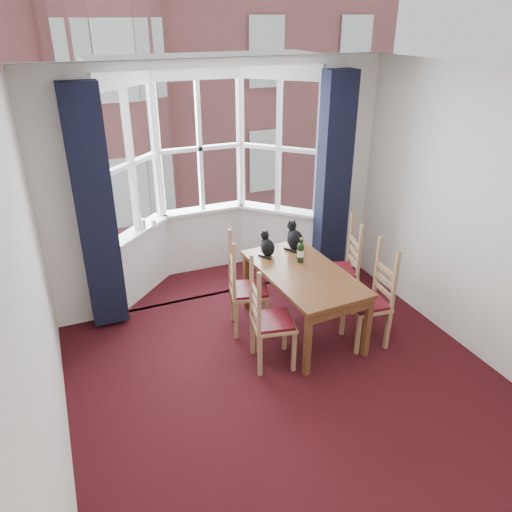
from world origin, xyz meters
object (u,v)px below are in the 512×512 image
dining_table (303,278)px  candle_short (154,223)px  cat_right (295,238)px  candle_tall (143,224)px  chair_right_near (375,302)px  cat_left (267,246)px  chair_left_far (241,292)px  wine_bottle (301,252)px  chair_left_near (264,324)px  chair_right_far (345,272)px

dining_table → candle_short: (-1.26, 1.52, 0.26)m
cat_right → candle_tall: cat_right is taller
chair_right_near → cat_left: bearing=129.2°
cat_left → candle_tall: (-1.20, 0.98, 0.09)m
cat_left → chair_left_far: bearing=-150.4°
candle_tall → wine_bottle: bearing=-41.3°
dining_table → chair_right_near: (0.61, -0.47, -0.18)m
candle_tall → cat_left: bearing=-39.2°
wine_bottle → candle_tall: (-1.46, 1.28, 0.07)m
chair_left_near → candle_short: size_ratio=10.81×
chair_left_near → chair_right_near: (1.24, -0.08, 0.00)m
wine_bottle → candle_short: wine_bottle is taller
candle_tall → candle_short: size_ratio=1.49×
chair_left_far → chair_left_near: bearing=-91.1°
chair_left_far → dining_table: bearing=-24.3°
chair_right_near → chair_right_far: (0.08, 0.72, 0.00)m
cat_left → wine_bottle: 0.40m
chair_left_far → chair_right_near: (1.22, -0.75, 0.00)m
chair_right_near → chair_left_near: bearing=176.2°
dining_table → chair_left_far: chair_left_far is taller
chair_right_far → candle_short: bearing=146.9°
candle_short → candle_tall: bearing=-167.3°
cat_left → cat_right: 0.37m
dining_table → chair_right_far: (0.69, 0.24, -0.18)m
dining_table → cat_right: bearing=73.3°
chair_right_far → cat_left: cat_left is taller
chair_right_far → candle_tall: bearing=149.2°
wine_bottle → chair_right_far: bearing=3.4°
chair_left_near → candle_short: candle_short is taller
chair_left_far → cat_left: cat_left is taller
chair_right_near → cat_left: (-0.81, 0.99, 0.38)m
cat_right → cat_left: bearing=-173.6°
chair_right_far → wine_bottle: (-0.63, -0.04, 0.39)m
chair_left_near → chair_right_far: 1.46m
dining_table → chair_right_far: chair_right_far is taller
chair_left_near → cat_left: cat_left is taller
chair_left_far → wine_bottle: (0.68, -0.07, 0.39)m
chair_left_near → cat_right: (0.79, 0.95, 0.39)m
chair_right_near → dining_table: bearing=142.1°
cat_right → candle_tall: (-1.56, 0.94, 0.07)m
cat_right → chair_left_far: bearing=-160.4°
chair_right_far → candle_tall: 2.48m
chair_left_far → cat_right: 0.92m
chair_right_near → chair_right_far: same height
dining_table → chair_right_near: bearing=-37.9°
dining_table → candle_tall: size_ratio=12.20×
chair_left_far → candle_short: size_ratio=10.81×
dining_table → candle_short: size_ratio=18.14×
chair_left_far → wine_bottle: bearing=-5.8°
candle_tall → chair_left_near: bearing=-67.7°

